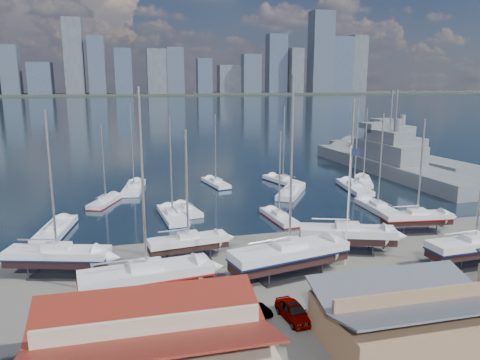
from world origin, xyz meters
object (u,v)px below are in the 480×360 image
object	(u,v)px
sailboat_cradle_0	(57,256)
car_a	(294,311)
flagpole	(349,198)
naval_ship_east	(387,165)
naval_ship_west	(393,154)

from	to	relation	value
sailboat_cradle_0	car_a	distance (m)	23.26
sailboat_cradle_0	flagpole	bearing A→B (deg)	7.82
naval_ship_east	sailboat_cradle_0	bearing A→B (deg)	120.73
sailboat_cradle_0	car_a	world-z (taller)	sailboat_cradle_0
naval_ship_west	flagpole	bearing A→B (deg)	138.35
naval_ship_east	flagpole	size ratio (longest dim) A/B	3.97
naval_ship_west	car_a	size ratio (longest dim) A/B	10.68
sailboat_cradle_0	naval_ship_west	xyz separation A→B (m)	(67.19, 50.22, -0.40)
car_a	sailboat_cradle_0	bearing A→B (deg)	138.50
sailboat_cradle_0	naval_ship_west	size ratio (longest dim) A/B	0.35
naval_ship_east	naval_ship_west	world-z (taller)	naval_ship_east
naval_ship_east	car_a	size ratio (longest dim) A/B	11.45
naval_ship_west	car_a	bearing A→B (deg)	136.89
car_a	flagpole	xyz separation A→B (m)	(9.11, 9.21, 6.35)
naval_ship_east	car_a	xyz separation A→B (m)	(-39.50, -51.67, -0.94)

